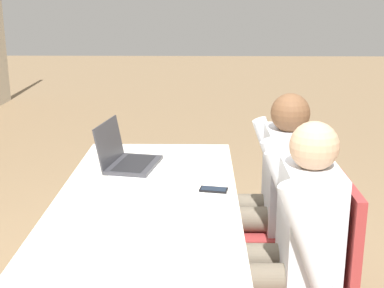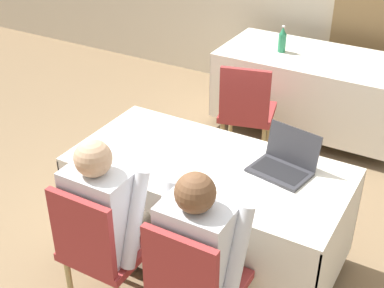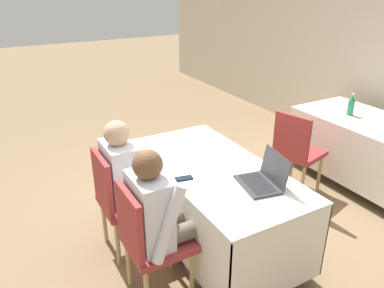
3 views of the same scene
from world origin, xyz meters
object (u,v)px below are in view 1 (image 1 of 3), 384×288
object	(u,v)px
person_checkered_shirt	(289,239)
cell_phone	(214,190)
laptop	(127,158)
person_white_shirt	(272,188)
chair_near_left	(312,273)
chair_near_right	(290,216)

from	to	relation	value
person_checkered_shirt	cell_phone	bearing A→B (deg)	-138.93
laptop	person_checkered_shirt	world-z (taller)	person_checkered_shirt
laptop	cell_phone	bearing A→B (deg)	-117.41
laptop	person_checkered_shirt	size ratio (longest dim) A/B	0.33
person_white_shirt	person_checkered_shirt	bearing A→B (deg)	0.00
laptop	person_checkered_shirt	bearing A→B (deg)	-122.28
chair_near_left	chair_near_right	world-z (taller)	same
cell_phone	person_checkered_shirt	distance (m)	0.48
chair_near_right	person_white_shirt	distance (m)	0.19
laptop	chair_near_right	world-z (taller)	laptop
chair_near_right	person_checkered_shirt	world-z (taller)	person_checkered_shirt
chair_near_left	person_checkered_shirt	distance (m)	0.19
chair_near_left	chair_near_right	xyz separation A→B (m)	(0.60, 0.00, 0.00)
laptop	person_white_shirt	distance (m)	0.80
cell_phone	person_white_shirt	world-z (taller)	person_white_shirt
cell_phone	person_white_shirt	distance (m)	0.40
cell_phone	person_checkered_shirt	world-z (taller)	person_checkered_shirt
cell_phone	chair_near_left	distance (m)	0.60
chair_near_left	chair_near_right	size ratio (longest dim) A/B	1.00
chair_near_right	person_white_shirt	size ratio (longest dim) A/B	0.78
person_checkered_shirt	person_white_shirt	distance (m)	0.60
person_white_shirt	chair_near_right	bearing A→B (deg)	90.00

